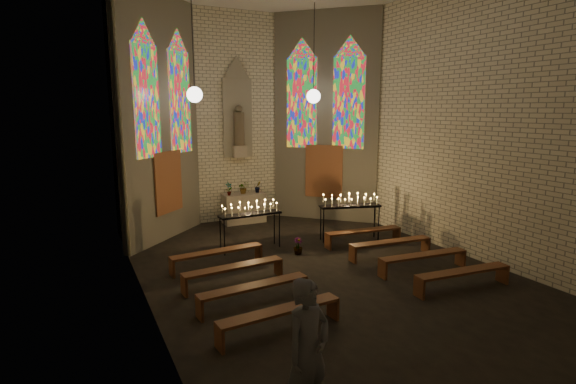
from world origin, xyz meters
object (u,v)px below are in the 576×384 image
(aisle_flower_pot, at_px, (298,246))
(votive_stand_right, at_px, (350,203))
(altar, at_px, (244,208))
(visitor, at_px, (308,351))
(votive_stand_left, at_px, (250,211))

(aisle_flower_pot, relative_size, votive_stand_right, 0.24)
(votive_stand_right, bearing_deg, altar, 137.53)
(aisle_flower_pot, xyz_separation_m, visitor, (-2.86, -5.80, 0.70))
(altar, xyz_separation_m, votive_stand_right, (2.06, -3.31, 0.62))
(aisle_flower_pot, xyz_separation_m, votive_stand_left, (-0.99, 0.93, 0.87))
(altar, distance_m, votive_stand_right, 3.95)
(altar, xyz_separation_m, votive_stand_left, (-0.89, -2.89, 0.59))
(aisle_flower_pot, xyz_separation_m, votive_stand_right, (1.97, 0.51, 0.90))
(votive_stand_left, xyz_separation_m, visitor, (-1.88, -6.73, -0.17))
(altar, distance_m, visitor, 10.02)
(altar, xyz_separation_m, aisle_flower_pot, (0.09, -3.82, -0.28))
(altar, distance_m, votive_stand_left, 3.08)
(altar, height_order, votive_stand_right, votive_stand_right)
(visitor, bearing_deg, votive_stand_left, 56.99)
(altar, relative_size, votive_stand_right, 0.77)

